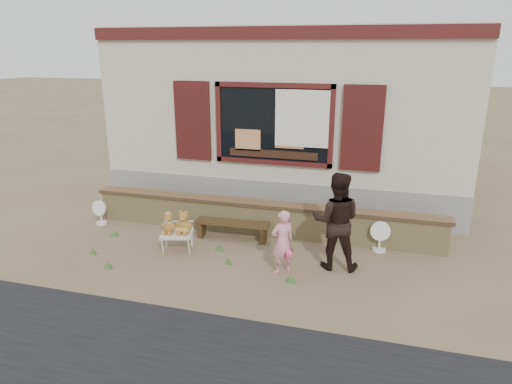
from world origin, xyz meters
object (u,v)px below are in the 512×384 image
(child, at_px, (283,242))
(adult, at_px, (336,221))
(bench, at_px, (232,226))
(folding_chair, at_px, (177,234))
(teddy_bear_right, at_px, (184,222))
(teddy_bear_left, at_px, (169,223))

(child, xyz_separation_m, adult, (0.81, 0.44, 0.29))
(bench, bearing_deg, adult, -20.08)
(folding_chair, xyz_separation_m, adult, (2.86, 0.10, 0.52))
(bench, height_order, teddy_bear_right, teddy_bear_right)
(teddy_bear_left, distance_m, child, 2.21)
(child, bearing_deg, folding_chair, -46.57)
(folding_chair, xyz_separation_m, child, (2.05, -0.34, 0.24))
(folding_chair, xyz_separation_m, teddy_bear_right, (0.13, 0.04, 0.25))
(teddy_bear_left, xyz_separation_m, child, (2.18, -0.30, 0.01))
(teddy_bear_left, relative_size, child, 0.35)
(bench, relative_size, folding_chair, 2.14)
(teddy_bear_left, height_order, child, child)
(teddy_bear_right, xyz_separation_m, adult, (2.72, 0.06, 0.27))
(child, bearing_deg, teddy_bear_left, -45.01)
(adult, bearing_deg, teddy_bear_right, -2.81)
(adult, bearing_deg, teddy_bear_left, -1.44)
(teddy_bear_right, height_order, adult, adult)
(teddy_bear_left, bearing_deg, adult, -13.42)
(folding_chair, distance_m, teddy_bear_right, 0.29)
(child, relative_size, adult, 0.66)
(folding_chair, bearing_deg, teddy_bear_right, -0.00)
(bench, xyz_separation_m, teddy_bear_left, (-0.95, -0.78, 0.27))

